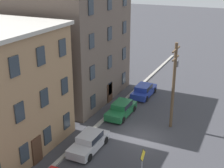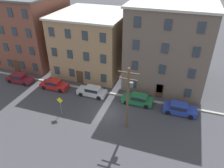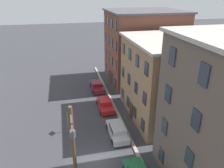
{
  "view_description": "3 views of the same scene",
  "coord_description": "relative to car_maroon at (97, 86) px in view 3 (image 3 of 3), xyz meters",
  "views": [
    {
      "loc": [
        -23.25,
        -8.16,
        14.42
      ],
      "look_at": [
        1.09,
        3.34,
        4.24
      ],
      "focal_mm": 50.0,
      "sensor_mm": 36.0,
      "label": 1
    },
    {
      "loc": [
        8.16,
        -22.01,
        18.66
      ],
      "look_at": [
        -0.09,
        2.19,
        3.25
      ],
      "focal_mm": 35.0,
      "sensor_mm": 36.0,
      "label": 2
    },
    {
      "loc": [
        16.52,
        -2.03,
        15.51
      ],
      "look_at": [
        -1.97,
        2.23,
        7.33
      ],
      "focal_mm": 35.0,
      "sensor_mm": 36.0,
      "label": 3
    }
  ],
  "objects": [
    {
      "name": "ground_plane",
      "position": [
        16.71,
        -3.01,
        -0.75
      ],
      "size": [
        200.0,
        200.0,
        0.0
      ],
      "primitive_type": "plane",
      "color": "#38383D"
    },
    {
      "name": "kerb_strip",
      "position": [
        16.71,
        1.49,
        -0.67
      ],
      "size": [
        56.0,
        0.36,
        0.16
      ],
      "primitive_type": "cube",
      "color": "#9E998E",
      "rests_on": "ground_plane"
    },
    {
      "name": "apartment_corner",
      "position": [
        -2.89,
        8.97,
        5.5
      ],
      "size": [
        11.3,
        12.48,
        12.46
      ],
      "color": "brown",
      "rests_on": "ground_plane"
    },
    {
      "name": "apartment_midblock",
      "position": [
        9.72,
        8.94,
        4.38
      ],
      "size": [
        11.71,
        12.42,
        10.24
      ],
      "color": "#9E7A56",
      "rests_on": "ground_plane"
    },
    {
      "name": "car_maroon",
      "position": [
        0.0,
        0.0,
        0.0
      ],
      "size": [
        4.4,
        1.92,
        1.43
      ],
      "color": "maroon",
      "rests_on": "ground_plane"
    },
    {
      "name": "car_red",
      "position": [
        6.56,
        0.09,
        0.0
      ],
      "size": [
        4.4,
        1.92,
        1.43
      ],
      "color": "#B21E1E",
      "rests_on": "ground_plane"
    },
    {
      "name": "car_silver",
      "position": [
        13.1,
        0.23,
        0.0
      ],
      "size": [
        4.4,
        1.92,
        1.43
      ],
      "color": "#B7B7BC",
      "rests_on": "ground_plane"
    },
    {
      "name": "caution_sign",
      "position": [
        10.96,
        -5.24,
        1.09
      ],
      "size": [
        1.03,
        0.08,
        2.73
      ],
      "color": "slate",
      "rests_on": "ground_plane"
    },
    {
      "name": "utility_pole",
      "position": [
        19.95,
        -4.9,
        3.88
      ],
      "size": [
        2.4,
        0.44,
        8.21
      ],
      "color": "brown",
      "rests_on": "ground_plane"
    }
  ]
}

